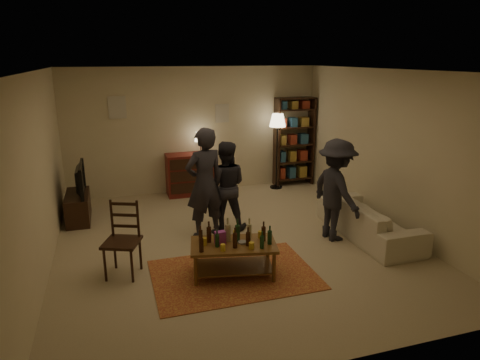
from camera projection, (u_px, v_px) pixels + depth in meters
name	position (u px, v px, depth m)	size (l,w,h in m)	color
floor	(235.00, 243.00, 6.91)	(6.00, 6.00, 0.00)	#C6B793
room_shell	(165.00, 110.00, 8.95)	(6.00, 6.00, 6.00)	beige
rug	(234.00, 274.00, 5.89)	(2.20, 1.50, 0.01)	maroon
coffee_table	(233.00, 247.00, 5.77)	(1.25, 0.85, 0.81)	brown
dining_chair	(123.00, 236.00, 5.80)	(0.59, 0.59, 1.05)	#331F11
tv_stand	(78.00, 200.00, 7.76)	(0.40, 1.00, 1.06)	#331F11
dresser	(190.00, 173.00, 9.21)	(1.00, 0.50, 1.36)	maroon
bookshelf	(294.00, 141.00, 9.81)	(0.90, 0.34, 2.02)	#331F11
floor_lamp	(278.00, 126.00, 9.40)	(0.36, 0.36, 1.69)	black
sofa	(369.00, 219.00, 7.08)	(2.08, 0.81, 0.61)	beige
person_left	(205.00, 184.00, 6.91)	(0.67, 0.44, 1.83)	#26252D
person_right	(225.00, 186.00, 7.29)	(0.75, 0.58, 1.54)	#26262E
person_by_sofa	(336.00, 190.00, 6.86)	(1.07, 0.62, 1.66)	#232229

